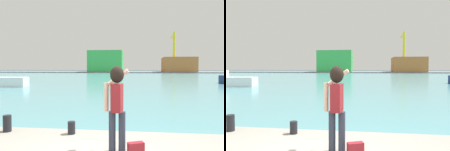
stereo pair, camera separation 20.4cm
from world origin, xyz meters
The scene contains 10 objects.
ground_plane centered at (0.00, 50.00, 0.00)m, with size 220.00×220.00×0.00m, color #334751.
harbor_water centered at (0.00, 52.00, 0.01)m, with size 140.00×100.00×0.02m, color #599EA8.
far_shore_dock centered at (0.00, 92.00, 0.21)m, with size 140.00×20.00×0.41m, color gray.
person_photographer centered at (0.19, 0.55, 1.71)m, with size 0.53×0.56×1.74m.
handbag centered at (0.58, 0.45, 0.76)m, with size 0.32×0.14×0.24m, color maroon.
harbor_bollard centered at (-1.08, 1.58, 0.80)m, with size 0.19×0.19×0.32m, color black.
harbor_bollard_2 centered at (-2.84, 1.57, 0.86)m, with size 0.22×0.22×0.44m, color black.
warehouse_left centered at (-13.05, 86.59, 4.77)m, with size 14.05×8.49×8.72m, color green.
warehouse_right centered at (16.81, 88.56, 3.36)m, with size 12.58×12.62×5.89m, color #B26633.
port_crane centered at (14.52, 86.12, 10.06)m, with size 1.27×11.41×15.72m.
Camera 2 is at (0.83, -3.79, 2.36)m, focal length 35.11 mm.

